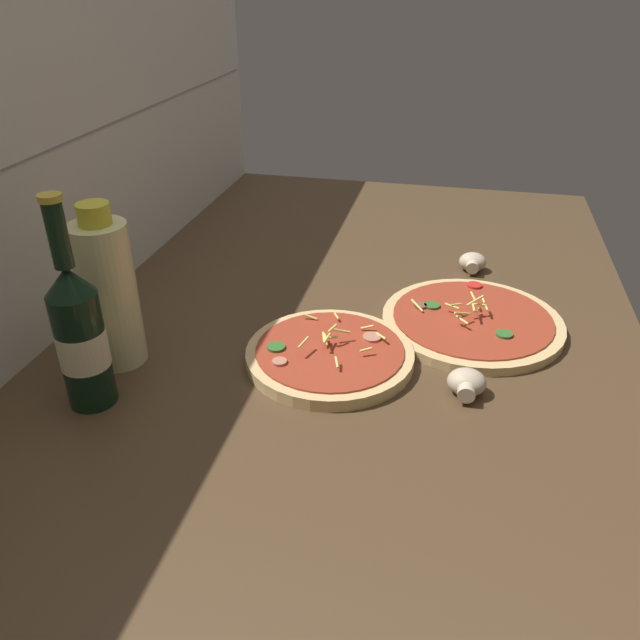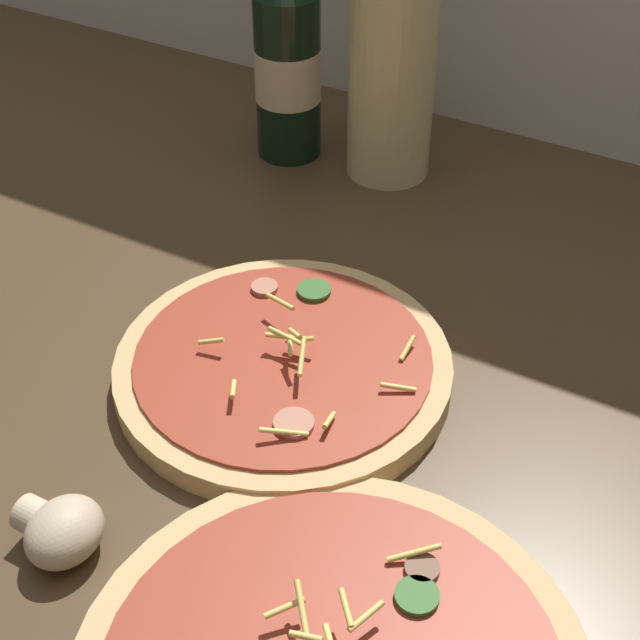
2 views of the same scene
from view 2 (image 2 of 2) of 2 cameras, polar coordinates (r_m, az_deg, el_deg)
name	(u,v)px [view 2 (image 2 of 2)]	position (r cm, az deg, el deg)	size (l,w,h in cm)	color
counter_slab	(364,445)	(69.52, 2.55, -7.27)	(160.00, 90.00, 2.50)	#4C3823
pizza_far	(283,368)	(71.76, -2.14, -2.80)	(24.72, 24.72, 5.40)	tan
beer_bottle	(287,54)	(94.56, -1.91, 15.21)	(6.31, 6.31, 28.63)	black
oil_bottle	(392,63)	(91.23, 4.23, 14.70)	(7.94, 7.94, 24.02)	beige
mushroom_right	(61,530)	(62.69, -14.84, -11.73)	(5.53, 5.27, 3.69)	beige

